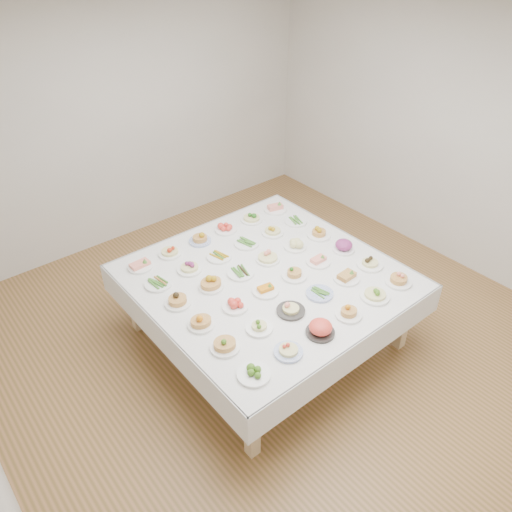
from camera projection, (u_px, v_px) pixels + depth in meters
room_envelope at (269, 159)px, 3.91m from camera, size 5.02×5.02×2.81m
display_table at (267, 281)px, 4.50m from camera, size 2.18×2.18×0.75m
dish_0 at (254, 372)px, 3.49m from camera, size 0.24×0.24×0.09m
dish_1 at (288, 349)px, 3.66m from camera, size 0.21×0.21×0.10m
dish_2 at (321, 327)px, 3.81m from camera, size 0.22×0.22×0.14m
dish_3 at (349, 311)px, 3.99m from camera, size 0.21×0.21×0.11m
dish_4 at (376, 292)px, 4.17m from camera, size 0.24×0.24×0.14m
dish_5 at (399, 278)px, 4.34m from camera, size 0.23×0.23×0.12m
dish_6 at (225, 343)px, 3.69m from camera, size 0.22×0.22×0.13m
dish_7 at (259, 325)px, 3.87m from camera, size 0.21×0.21×0.10m
dish_8 at (291, 307)px, 4.02m from camera, size 0.23×0.23×0.12m
dish_9 at (320, 293)px, 4.22m from camera, size 0.23×0.23×0.05m
dish_10 at (347, 276)px, 4.39m from camera, size 0.23×0.23×0.10m
dish_11 at (370, 261)px, 4.54m from camera, size 0.24×0.24×0.12m
dish_12 at (201, 320)px, 3.89m from camera, size 0.21×0.21×0.13m
dish_13 at (235, 304)px, 4.08m from camera, size 0.21×0.21×0.09m
dish_14 at (266, 289)px, 4.25m from camera, size 0.23×0.23×0.09m
dish_15 at (294, 272)px, 4.41m from camera, size 0.22×0.22×0.12m
dish_16 at (318, 260)px, 4.59m from camera, size 0.22×0.22×0.09m
dish_17 at (344, 246)px, 4.75m from camera, size 0.21×0.21×0.11m
dish_18 at (177, 299)px, 4.10m from camera, size 0.22×0.22×0.12m
dish_19 at (211, 282)px, 4.28m from camera, size 0.22×0.22×0.13m
dish_20 at (241, 272)px, 4.46m from camera, size 0.24×0.24×0.06m
dish_21 at (268, 255)px, 4.61m from camera, size 0.22×0.22×0.13m
dish_22 at (295, 244)px, 4.79m from camera, size 0.21×0.21×0.10m
dish_23 at (319, 231)px, 4.95m from camera, size 0.23×0.23×0.13m
dish_24 at (158, 283)px, 4.33m from camera, size 0.24×0.24×0.06m
dish_25 at (189, 266)px, 4.49m from camera, size 0.22×0.22×0.11m
dish_26 at (219, 256)px, 4.67m from camera, size 0.23×0.23×0.06m
dish_27 at (247, 242)px, 4.85m from camera, size 0.24×0.24×0.06m
dish_28 at (273, 230)px, 5.00m from camera, size 0.22×0.22×0.11m
dish_29 at (296, 221)px, 5.19m from camera, size 0.24×0.23×0.06m
dish_30 at (140, 264)px, 4.53m from camera, size 0.22×0.22×0.10m
dish_31 at (170, 250)px, 4.69m from camera, size 0.22×0.22×0.12m
dish_32 at (200, 238)px, 4.87m from camera, size 0.21×0.21×0.12m
dish_33 at (226, 228)px, 5.04m from camera, size 0.21×0.21×0.09m
dish_34 at (252, 216)px, 5.20m from camera, size 0.22×0.22×0.12m
dish_35 at (275, 207)px, 5.38m from camera, size 0.24×0.24×0.11m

